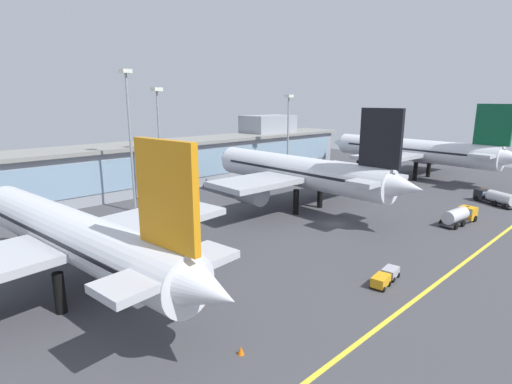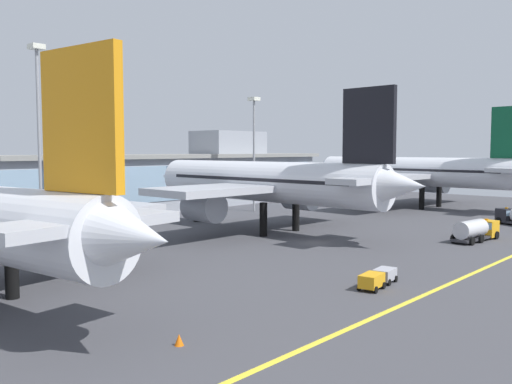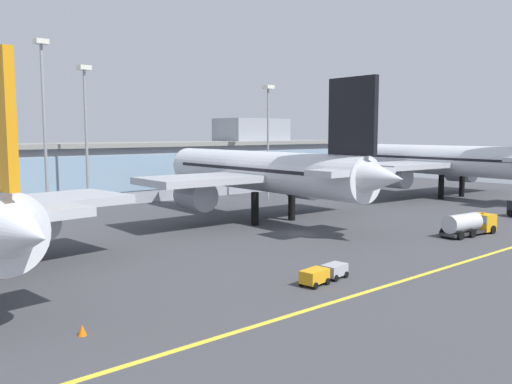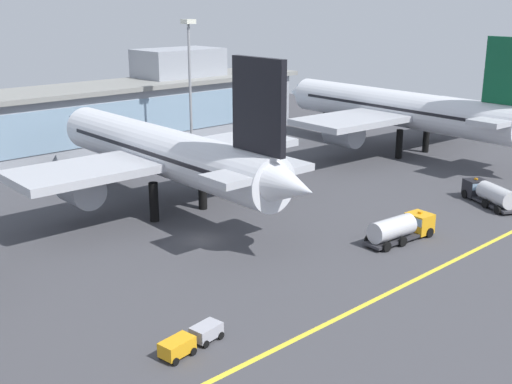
{
  "view_description": "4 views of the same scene",
  "coord_description": "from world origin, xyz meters",
  "views": [
    {
      "loc": [
        -56.06,
        -38.42,
        21.28
      ],
      "look_at": [
        -9.72,
        9.83,
        5.66
      ],
      "focal_mm": 27.89,
      "sensor_mm": 36.0,
      "label": 1
    },
    {
      "loc": [
        -57.61,
        -41.68,
        12.14
      ],
      "look_at": [
        -1.95,
        8.63,
        6.36
      ],
      "focal_mm": 38.35,
      "sensor_mm": 36.0,
      "label": 2
    },
    {
      "loc": [
        -49.79,
        -49.08,
        13.18
      ],
      "look_at": [
        -2.31,
        6.13,
        5.16
      ],
      "focal_mm": 37.86,
      "sensor_mm": 36.0,
      "label": 3
    },
    {
      "loc": [
        -40.26,
        -52.41,
        25.23
      ],
      "look_at": [
        9.19,
        1.14,
        3.38
      ],
      "focal_mm": 44.84,
      "sensor_mm": 36.0,
      "label": 4
    }
  ],
  "objects": [
    {
      "name": "fuel_tanker_truck",
      "position": [
        16.01,
        -14.98,
        1.51
      ],
      "size": [
        9.23,
        3.65,
        2.9
      ],
      "rotation": [
        0.0,
        0.0,
        6.19
      ],
      "color": "black",
      "rests_on": "ground"
    },
    {
      "name": "safety_cone",
      "position": [
        -36.24,
        -15.91,
        0.37
      ],
      "size": [
        0.59,
        0.59,
        0.74
      ],
      "primitive_type": "cone",
      "color": "orange",
      "rests_on": "ground"
    },
    {
      "name": "taxiway_centreline_stripe",
      "position": [
        0.0,
        -22.0,
        0.01
      ],
      "size": [
        144.0,
        0.5,
        0.01
      ],
      "primitive_type": "cube",
      "color": "yellow",
      "rests_on": "ground"
    },
    {
      "name": "apron_light_mast_east",
      "position": [
        -21.4,
        31.6,
        17.09
      ],
      "size": [
        1.8,
        1.8,
        26.59
      ],
      "color": "gray",
      "rests_on": "ground"
    },
    {
      "name": "airliner_far_right",
      "position": [
        51.5,
        10.79,
        7.43
      ],
      "size": [
        41.67,
        55.74,
        20.3
      ],
      "rotation": [
        0.0,
        0.0,
        1.51
      ],
      "color": "black",
      "rests_on": "ground"
    },
    {
      "name": "terminal_building",
      "position": [
        1.96,
        47.28,
        6.17
      ],
      "size": [
        114.2,
        14.0,
        16.48
      ],
      "color": "#9399A3",
      "rests_on": "ground"
    },
    {
      "name": "airliner_near_right",
      "position": [
        3.42,
        11.66,
        7.32
      ],
      "size": [
        37.81,
        50.81,
        19.97
      ],
      "rotation": [
        0.0,
        0.0,
        1.54
      ],
      "color": "black",
      "rests_on": "ground"
    },
    {
      "name": "ground_plane",
      "position": [
        0.0,
        0.0,
        0.0
      ],
      "size": [
        180.0,
        180.0,
        0.0
      ],
      "primitive_type": "plane",
      "color": "#424247"
    },
    {
      "name": "baggage_tug_near",
      "position": [
        -14.83,
        -17.63,
        0.79
      ],
      "size": [
        5.75,
        2.42,
        1.4
      ],
      "rotation": [
        0.0,
        0.0,
        3.28
      ],
      "color": "black",
      "rests_on": "ground"
    },
    {
      "name": "apron_light_mast_centre",
      "position": [
        -14.42,
        33.1,
        15.43
      ],
      "size": [
        1.8,
        1.8,
        23.57
      ],
      "color": "gray",
      "rests_on": "ground"
    },
    {
      "name": "apron_light_mast_west",
      "position": [
        22.35,
        31.12,
        14.81
      ],
      "size": [
        1.8,
        1.8,
        22.47
      ],
      "color": "gray",
      "rests_on": "ground"
    }
  ]
}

